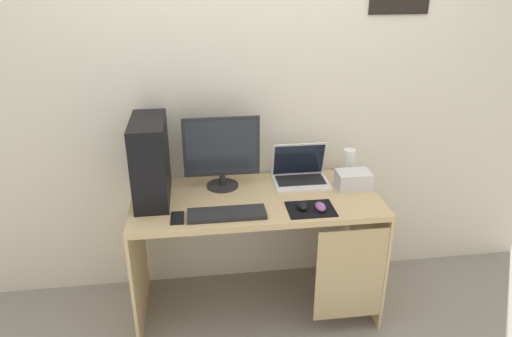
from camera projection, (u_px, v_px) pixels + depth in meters
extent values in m
plane|color=gray|center=(256.00, 304.00, 3.05)|extent=(8.00, 8.00, 0.00)
cube|color=beige|center=(248.00, 92.00, 2.85)|extent=(4.00, 0.04, 2.60)
cube|color=tan|center=(256.00, 200.00, 2.74)|extent=(1.43, 0.64, 0.03)
cube|color=tan|center=(139.00, 265.00, 2.81)|extent=(0.02, 0.64, 0.74)
cube|color=tan|center=(367.00, 247.00, 2.98)|extent=(0.02, 0.64, 0.74)
cube|color=tan|center=(350.00, 276.00, 2.66)|extent=(0.40, 0.01, 0.59)
cube|color=black|center=(150.00, 161.00, 2.63)|extent=(0.19, 0.42, 0.47)
cylinder|color=#232326|center=(223.00, 185.00, 2.86)|extent=(0.19, 0.19, 0.01)
cylinder|color=#232326|center=(222.00, 179.00, 2.85)|extent=(0.04, 0.04, 0.07)
cube|color=#232326|center=(221.00, 147.00, 2.75)|extent=(0.45, 0.02, 0.36)
cube|color=#232833|center=(222.00, 147.00, 2.74)|extent=(0.42, 0.00, 0.33)
cube|color=white|center=(301.00, 182.00, 2.90)|extent=(0.34, 0.24, 0.01)
cube|color=black|center=(300.00, 180.00, 2.92)|extent=(0.30, 0.16, 0.00)
cube|color=white|center=(299.00, 159.00, 2.93)|extent=(0.34, 0.07, 0.23)
cube|color=black|center=(299.00, 160.00, 2.93)|extent=(0.31, 0.06, 0.20)
cylinder|color=white|center=(349.00, 163.00, 2.96)|extent=(0.08, 0.08, 0.18)
cube|color=silver|center=(353.00, 180.00, 2.83)|extent=(0.20, 0.14, 0.10)
cube|color=#232326|center=(227.00, 214.00, 2.53)|extent=(0.42, 0.14, 0.02)
cube|color=black|center=(311.00, 209.00, 2.60)|extent=(0.26, 0.20, 0.00)
ellipsoid|color=black|center=(302.00, 206.00, 2.59)|extent=(0.06, 0.10, 0.03)
ellipsoid|color=#8C4C99|center=(320.00, 207.00, 2.58)|extent=(0.06, 0.10, 0.03)
cube|color=black|center=(177.00, 218.00, 2.50)|extent=(0.07, 0.13, 0.01)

